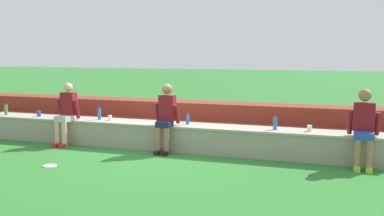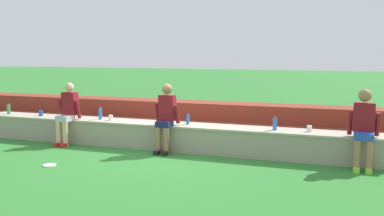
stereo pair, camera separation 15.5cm
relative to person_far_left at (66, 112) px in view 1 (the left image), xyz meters
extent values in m
plane|color=#2D752D|center=(2.14, 0.01, -0.71)|extent=(80.00, 80.00, 0.00)
cube|color=gray|center=(2.14, 0.31, -0.45)|extent=(8.79, 0.60, 0.53)
cube|color=#ABA28E|center=(2.14, 0.31, -0.19)|extent=(8.83, 0.64, 0.04)
cube|color=brown|center=(2.14, 1.26, -0.51)|extent=(12.38, 0.71, 0.40)
cube|color=maroon|center=(2.14, 1.97, -0.31)|extent=(12.38, 0.71, 0.81)
cylinder|color=#DBAD89|center=(-0.09, -0.22, -0.45)|extent=(0.11, 0.11, 0.53)
cylinder|color=#DBAD89|center=(0.09, -0.22, -0.45)|extent=(0.11, 0.11, 0.53)
cube|color=red|center=(-0.09, -0.26, -0.67)|extent=(0.10, 0.22, 0.08)
cube|color=red|center=(0.09, -0.26, -0.67)|extent=(0.10, 0.22, 0.08)
cube|color=#B2B2B7|center=(0.00, -0.08, -0.12)|extent=(0.28, 0.34, 0.12)
cube|color=maroon|center=(0.00, 0.11, 0.18)|extent=(0.31, 0.20, 0.49)
sphere|color=#DBAD89|center=(0.00, 0.11, 0.54)|extent=(0.19, 0.19, 0.19)
cylinder|color=maroon|center=(-0.21, 0.09, 0.07)|extent=(0.08, 0.23, 0.42)
cylinder|color=maroon|center=(0.21, 0.09, 0.07)|extent=(0.08, 0.20, 0.43)
cylinder|color=#996B4C|center=(2.23, -0.18, -0.45)|extent=(0.11, 0.11, 0.53)
cylinder|color=#996B4C|center=(2.40, -0.18, -0.45)|extent=(0.11, 0.11, 0.53)
cube|color=black|center=(2.23, -0.22, -0.67)|extent=(0.10, 0.22, 0.08)
cube|color=black|center=(2.40, -0.22, -0.67)|extent=(0.10, 0.22, 0.08)
cube|color=#191E47|center=(2.31, -0.06, -0.12)|extent=(0.28, 0.30, 0.12)
cube|color=maroon|center=(2.31, 0.10, 0.18)|extent=(0.31, 0.20, 0.51)
sphere|color=#996B4C|center=(2.31, 0.10, 0.56)|extent=(0.21, 0.21, 0.21)
cylinder|color=maroon|center=(2.11, 0.08, 0.07)|extent=(0.08, 0.17, 0.43)
cylinder|color=maroon|center=(2.52, 0.08, 0.07)|extent=(0.08, 0.25, 0.41)
cylinder|color=#996B4C|center=(5.90, -0.20, -0.45)|extent=(0.11, 0.11, 0.53)
cylinder|color=#996B4C|center=(6.09, -0.20, -0.45)|extent=(0.11, 0.11, 0.53)
cube|color=#8CD833|center=(5.90, -0.24, -0.67)|extent=(0.10, 0.22, 0.08)
cube|color=#8CD833|center=(6.09, -0.24, -0.67)|extent=(0.10, 0.22, 0.08)
cube|color=#2347B2|center=(6.00, -0.07, -0.12)|extent=(0.31, 0.32, 0.12)
cube|color=maroon|center=(6.00, 0.11, 0.18)|extent=(0.35, 0.20, 0.49)
sphere|color=#996B4C|center=(6.00, 0.11, 0.55)|extent=(0.22, 0.22, 0.22)
cylinder|color=maroon|center=(5.77, 0.09, 0.07)|extent=(0.08, 0.15, 0.43)
cylinder|color=maroon|center=(6.22, 0.09, 0.07)|extent=(0.08, 0.18, 0.43)
cylinder|color=green|center=(-1.86, 0.28, -0.06)|extent=(0.08, 0.08, 0.23)
cylinder|color=red|center=(-1.86, 0.28, 0.07)|extent=(0.05, 0.05, 0.02)
cylinder|color=blue|center=(4.45, 0.27, -0.06)|extent=(0.08, 0.08, 0.24)
cylinder|color=red|center=(4.45, 0.27, 0.07)|extent=(0.05, 0.05, 0.02)
cylinder|color=blue|center=(2.67, 0.34, -0.08)|extent=(0.07, 0.07, 0.19)
cylinder|color=blue|center=(2.67, 0.34, 0.03)|extent=(0.04, 0.04, 0.02)
cylinder|color=blue|center=(0.63, 0.31, -0.05)|extent=(0.07, 0.07, 0.24)
cylinder|color=blue|center=(0.63, 0.31, 0.08)|extent=(0.04, 0.04, 0.02)
cylinder|color=blue|center=(-0.94, 0.30, -0.11)|extent=(0.09, 0.09, 0.13)
cylinder|color=white|center=(5.08, 0.33, -0.12)|extent=(0.09, 0.09, 0.11)
cylinder|color=white|center=(0.92, 0.27, -0.12)|extent=(0.09, 0.09, 0.12)
cylinder|color=white|center=(0.75, -1.62, -0.70)|extent=(0.23, 0.23, 0.02)
camera|label=1|loc=(5.38, -7.73, 1.30)|focal=39.36mm
camera|label=2|loc=(5.53, -7.68, 1.30)|focal=39.36mm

